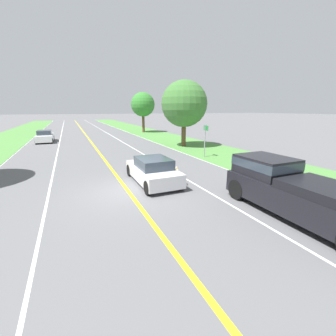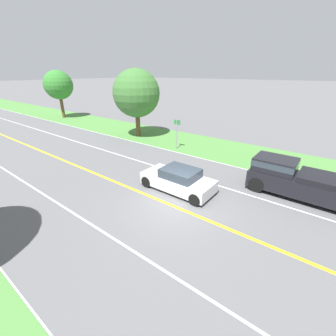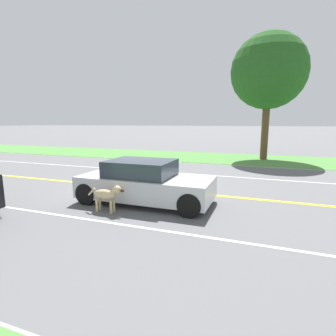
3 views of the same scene
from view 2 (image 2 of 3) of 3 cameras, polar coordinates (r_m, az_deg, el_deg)
The scene contains 13 objects.
ground_plane at distance 11.72m, azimuth 1.77°, elevation -9.80°, with size 400.00×400.00×0.00m, color #5B5B5E.
centre_divider_line at distance 11.72m, azimuth 1.77°, elevation -9.79°, with size 0.18×160.00×0.01m, color yellow.
lane_edge_line_right at distance 17.27m, azimuth 15.50°, elevation 0.69°, with size 0.14×160.00×0.01m, color white.
lane_edge_line_left at distance 8.62m, azimuth -31.20°, elevation -29.11°, with size 0.14×160.00×0.01m, color white.
lane_dash_same_dir at distance 14.34m, azimuth 10.00°, elevation -3.56°, with size 0.10×160.00×0.01m, color white.
lane_dash_oncoming at distance 9.67m, azimuth -11.15°, elevation -18.64°, with size 0.10×160.00×0.01m, color white.
grass_verge_right at distance 19.93m, azimuth 18.88°, elevation 3.34°, with size 6.00×160.00×0.03m, color #4C843D.
ego_car at distance 12.97m, azimuth 2.63°, elevation -3.05°, with size 1.89×4.24×1.37m.
dog at distance 13.69m, azimuth 7.62°, elevation -2.32°, with size 0.23×1.19×0.84m.
pickup_truck at distance 14.14m, azimuth 30.64°, elevation -2.64°, with size 2.00×5.77×1.94m.
roadside_tree_right_near at distance 23.82m, azimuth -8.03°, elevation 18.21°, with size 4.70×4.70×6.73m.
roadside_tree_right_far at distance 37.42m, azimuth -26.08°, elevation 18.37°, with size 3.97×3.97×6.62m.
street_sign at distance 19.80m, azimuth 2.23°, elevation 9.44°, with size 0.11×0.64×2.64m.
Camera 2 is at (-8.00, -5.68, 6.40)m, focal length 24.00 mm.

